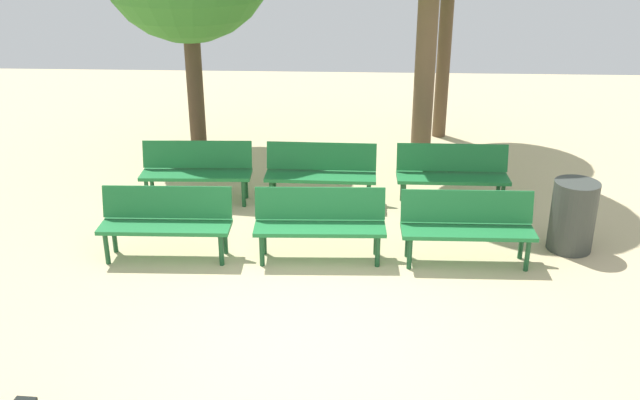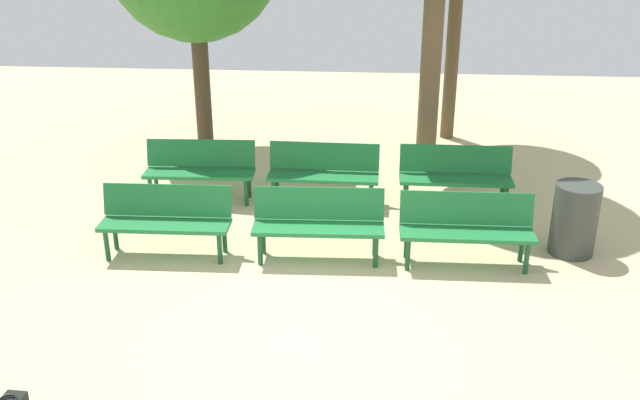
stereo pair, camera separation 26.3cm
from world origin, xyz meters
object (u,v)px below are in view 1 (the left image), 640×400
bench_r0_c1 (320,220)px  bench_r1_c0 (197,168)px  bench_r0_c0 (166,219)px  bench_r1_c2 (452,171)px  trash_bin (573,216)px  bench_r1_c1 (321,170)px  bench_r0_c2 (467,223)px

bench_r0_c1 → bench_r1_c0: (-1.89, 1.75, 0.00)m
bench_r0_c0 → bench_r0_c1: bearing=0.3°
bench_r1_c2 → trash_bin: (1.33, -1.40, -0.05)m
bench_r1_c1 → trash_bin: size_ratio=1.77×
bench_r0_c1 → bench_r1_c2: (1.83, 1.78, 0.00)m
bench_r1_c0 → bench_r1_c2: bearing=-1.6°
trash_bin → bench_r1_c1: bearing=157.0°
bench_r0_c1 → bench_r1_c2: 2.55m
bench_r0_c2 → bench_r1_c0: bearing=153.9°
bench_r0_c2 → bench_r1_c0: size_ratio=0.99×
bench_r0_c1 → bench_r1_c1: (-0.07, 1.75, 0.00)m
bench_r1_c2 → bench_r0_c0: bearing=-153.7°
bench_r1_c1 → bench_r1_c2: size_ratio=1.01×
bench_r0_c1 → bench_r0_c2: size_ratio=1.01×
bench_r0_c2 → trash_bin: size_ratio=1.76×
bench_r0_c2 → bench_r1_c0: same height
bench_r0_c0 → bench_r0_c2: same height
bench_r0_c2 → trash_bin: bearing=15.2°
bench_r0_c2 → trash_bin: trash_bin is taller
bench_r1_c0 → bench_r0_c1: bearing=-44.9°
bench_r0_c0 → trash_bin: (5.05, 0.43, -0.05)m
trash_bin → bench_r0_c2: bearing=-164.2°
bench_r1_c2 → trash_bin: bearing=-46.3°
bench_r0_c1 → bench_r0_c2: same height
bench_r1_c0 → bench_r1_c2: size_ratio=1.01×
bench_r0_c2 → bench_r1_c1: 2.56m
bench_r1_c0 → bench_r0_c2: bearing=-27.7°
bench_r1_c0 → trash_bin: size_ratio=1.78×
bench_r1_c0 → bench_r1_c2: 3.72m
bench_r0_c2 → bench_r1_c2: 1.79m
bench_r0_c0 → bench_r1_c2: same height
bench_r0_c2 → bench_r0_c1: bearing=179.1°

